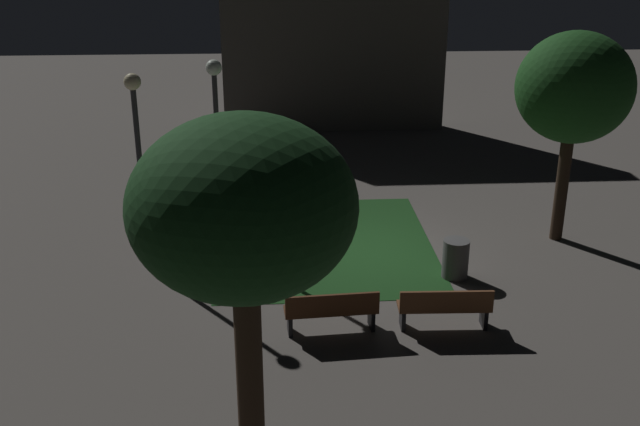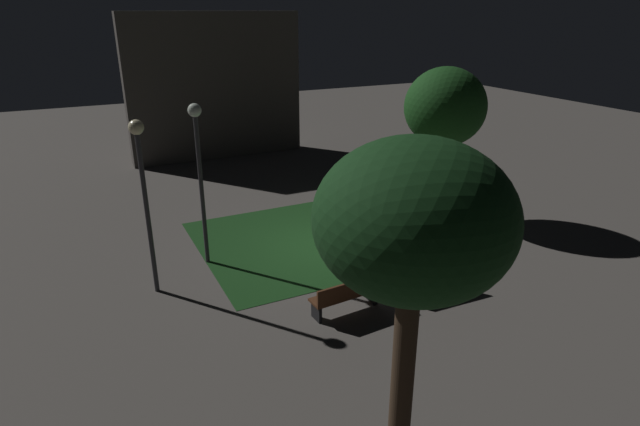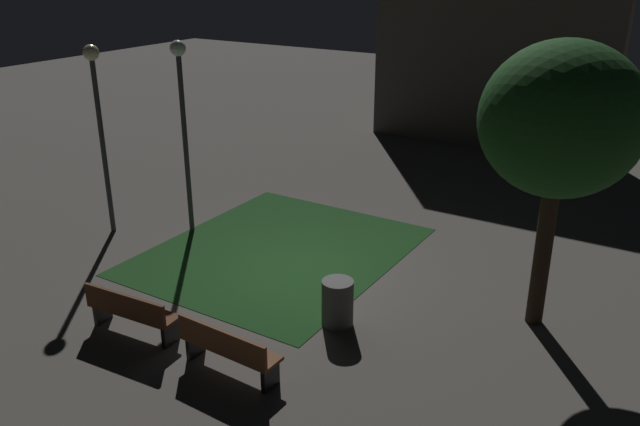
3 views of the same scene
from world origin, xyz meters
name	(u,v)px [view 3 (image 3 of 3)]	position (x,y,z in m)	size (l,w,h in m)	color
ground_plane	(298,270)	(0.00, 0.00, 0.00)	(60.00, 60.00, 0.00)	#56514C
grass_lawn	(279,251)	(-0.92, 0.58, 0.01)	(5.18, 6.13, 0.01)	#194219
bench_back_row	(131,311)	(-1.10, -3.67, 0.48)	(1.83, 0.60, 0.88)	#512D19
bench_by_lamp	(228,348)	(1.10, -3.67, 0.48)	(1.82, 0.54, 0.88)	brown
tree_back_left	(561,121)	(4.89, 0.57, 3.79)	(2.72, 2.72, 5.13)	#2D2116
lamp_post_path_center	(182,106)	(-3.44, 0.45, 3.11)	(0.36, 0.36, 4.59)	#333338
lamp_post_plaza_west	(98,108)	(-5.05, -0.60, 3.06)	(0.36, 0.36, 4.50)	#333338
trash_bin	(338,303)	(1.84, -1.44, 0.44)	(0.58, 0.58, 0.89)	#4C4C4C
building_wall_backdrop	(492,48)	(0.15, 11.63, 3.39)	(8.32, 0.80, 6.78)	#4C4742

